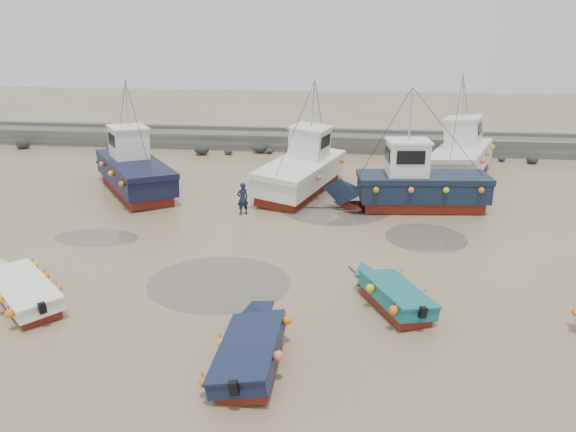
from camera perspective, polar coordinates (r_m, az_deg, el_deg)
name	(u,v)px	position (r m, az deg, el deg)	size (l,w,h in m)	color
ground	(300,271)	(22.14, 1.18, -5.64)	(120.00, 120.00, 0.00)	#907C5B
seawall	(329,142)	(42.92, 4.24, 7.49)	(60.00, 4.92, 1.50)	#5F5F5B
puddle_a	(219,283)	(21.38, -7.00, -6.73)	(5.43, 5.43, 0.01)	#585046
puddle_b	(426,237)	(26.26, 13.85, -2.13)	(3.68, 3.68, 0.01)	#585046
puddle_c	(97,237)	(26.95, -18.87, -2.06)	(3.93, 3.93, 0.01)	#585046
puddle_d	(335,203)	(30.39, 4.84, 1.31)	(6.39, 6.39, 0.01)	#585046
dinghy_0	(21,286)	(21.83, -25.46, -6.46)	(5.13, 4.89, 1.43)	maroon
dinghy_1	(255,345)	(16.47, -3.38, -12.94)	(2.13, 6.00, 1.43)	maroon
dinghy_2	(390,290)	(19.72, 10.29, -7.45)	(2.95, 5.04, 1.43)	maroon
cabin_boat_0	(131,168)	(33.58, -15.64, 4.72)	(7.49, 9.56, 6.22)	maroon
cabin_boat_1	(304,168)	(32.48, 1.59, 4.94)	(5.13, 11.05, 6.22)	maroon
cabin_boat_2	(411,184)	(29.64, 12.39, 3.19)	(9.81, 3.35, 6.22)	maroon
cabin_boat_3	(464,155)	(37.25, 17.49, 5.97)	(5.45, 9.93, 6.22)	maroon
person	(243,214)	(28.63, -4.58, 0.18)	(0.61, 0.40, 1.66)	#151C33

